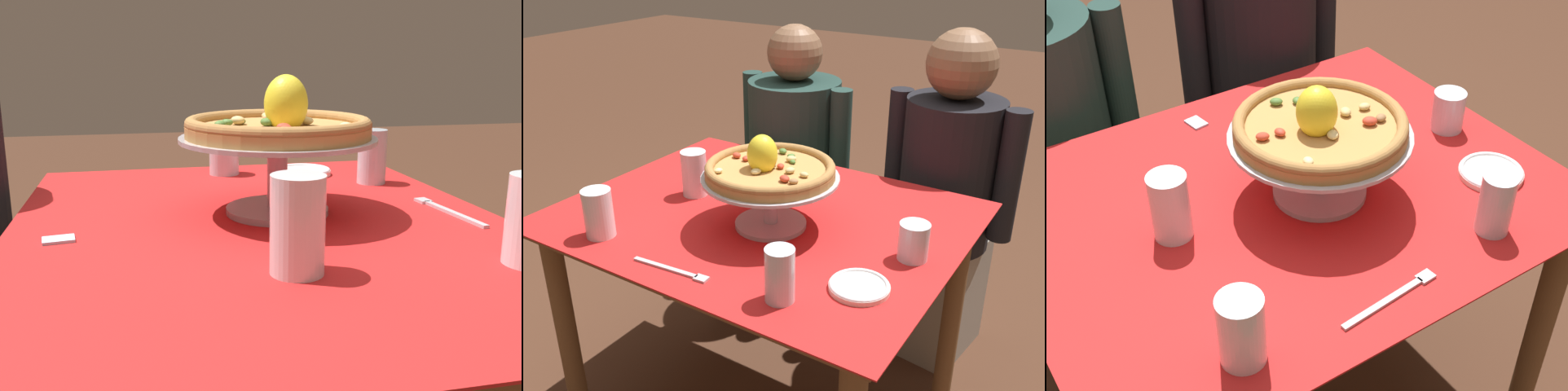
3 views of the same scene
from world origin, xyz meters
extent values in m
cylinder|color=brown|center=(-0.47, -0.36, 0.35)|extent=(0.06, 0.06, 0.70)
cylinder|color=brown|center=(-0.47, 0.36, 0.35)|extent=(0.06, 0.06, 0.70)
cylinder|color=brown|center=(0.47, 0.36, 0.35)|extent=(0.06, 0.06, 0.70)
cube|color=brown|center=(0.00, 0.00, 0.71)|extent=(1.06, 0.84, 0.02)
cube|color=red|center=(0.00, 0.00, 0.73)|extent=(1.10, 0.88, 0.00)
cylinder|color=#B7B7C1|center=(0.06, -0.04, 0.74)|extent=(0.19, 0.19, 0.01)
cylinder|color=#B7B7C1|center=(0.06, -0.04, 0.80)|extent=(0.04, 0.04, 0.13)
cylinder|color=#B7B7C1|center=(0.06, -0.04, 0.87)|extent=(0.36, 0.36, 0.01)
cylinder|color=#BC8447|center=(0.06, -0.04, 0.89)|extent=(0.34, 0.34, 0.02)
torus|color=#A6743E|center=(0.06, -0.04, 0.90)|extent=(0.34, 0.34, 0.02)
ellipsoid|color=#4C7533|center=(0.06, 0.05, 0.90)|extent=(0.03, 0.03, 0.01)
ellipsoid|color=tan|center=(0.16, -0.04, 0.90)|extent=(0.03, 0.02, 0.01)
ellipsoid|color=#4C7533|center=(0.04, -0.02, 0.90)|extent=(0.03, 0.03, 0.02)
ellipsoid|color=tan|center=(0.08, 0.03, 0.90)|extent=(0.04, 0.04, 0.02)
ellipsoid|color=#4C7533|center=(0.09, 0.02, 0.90)|extent=(0.02, 0.02, 0.01)
ellipsoid|color=#C63D28|center=(-0.03, -0.03, 0.90)|extent=(0.02, 0.03, 0.01)
ellipsoid|color=#4C7533|center=(0.04, -0.03, 0.90)|extent=(0.02, 0.02, 0.01)
ellipsoid|color=#4C7533|center=(0.02, 0.07, 0.90)|extent=(0.03, 0.03, 0.01)
ellipsoid|color=tan|center=(0.06, -0.04, 0.91)|extent=(0.04, 0.04, 0.02)
ellipsoid|color=beige|center=(0.05, -0.09, 0.90)|extent=(0.03, 0.03, 0.01)
ellipsoid|color=beige|center=(-0.04, -0.14, 0.90)|extent=(0.02, 0.03, 0.01)
ellipsoid|color=#996B42|center=(0.16, -0.09, 0.90)|extent=(0.03, 0.03, 0.01)
ellipsoid|color=#C63D28|center=(0.13, -0.09, 0.90)|extent=(0.04, 0.03, 0.02)
ellipsoid|color=#C63D28|center=(0.08, -0.03, 0.90)|extent=(0.03, 0.03, 0.01)
ellipsoid|color=#C63D28|center=(-0.06, -0.03, 0.90)|extent=(0.03, 0.03, 0.01)
ellipsoid|color=tan|center=(0.12, -0.04, 0.90)|extent=(0.03, 0.03, 0.01)
ellipsoid|color=yellow|center=(0.04, -0.05, 0.94)|extent=(0.11, 0.11, 0.10)
cylinder|color=silver|center=(0.44, 0.00, 0.78)|extent=(0.07, 0.07, 0.09)
cylinder|color=silver|center=(0.44, 0.00, 0.76)|extent=(0.07, 0.07, 0.05)
cylinder|color=white|center=(-0.29, -0.33, 0.79)|extent=(0.08, 0.08, 0.13)
cylinder|color=silver|center=(-0.29, -0.33, 0.77)|extent=(0.07, 0.07, 0.08)
cylinder|color=silver|center=(0.27, -0.32, 0.79)|extent=(0.07, 0.07, 0.13)
cylinder|color=silver|center=(0.27, -0.32, 0.75)|extent=(0.06, 0.06, 0.05)
cylinder|color=white|center=(-0.25, 0.01, 0.80)|extent=(0.08, 0.08, 0.14)
cylinder|color=silver|center=(-0.25, 0.01, 0.78)|extent=(0.07, 0.07, 0.09)
cylinder|color=silver|center=(0.40, -0.19, 0.74)|extent=(0.14, 0.14, 0.01)
torus|color=white|center=(0.40, -0.19, 0.74)|extent=(0.14, 0.14, 0.01)
cube|color=#B7B7C1|center=(-0.03, -0.36, 0.73)|extent=(0.18, 0.03, 0.01)
cube|color=#B7B7C1|center=(0.07, -0.35, 0.73)|extent=(0.03, 0.03, 0.01)
cube|color=silver|center=(-0.03, 0.34, 0.73)|extent=(0.04, 0.05, 0.00)
cube|color=maroon|center=(-0.32, 0.69, 0.21)|extent=(0.32, 0.35, 0.42)
cylinder|color=#1E3833|center=(-0.32, 0.69, 0.68)|extent=(0.41, 0.41, 0.51)
sphere|color=brown|center=(-0.32, 0.69, 1.04)|extent=(0.21, 0.21, 0.21)
cylinder|color=#1E3833|center=(-0.54, 0.72, 0.71)|extent=(0.08, 0.08, 0.43)
cylinder|color=#1E3833|center=(-0.10, 0.66, 0.71)|extent=(0.08, 0.08, 0.43)
cube|color=gray|center=(0.32, 0.65, 0.22)|extent=(0.32, 0.35, 0.44)
cylinder|color=black|center=(0.32, 0.65, 0.70)|extent=(0.36, 0.36, 0.52)
sphere|color=brown|center=(0.32, 0.65, 1.07)|extent=(0.23, 0.23, 0.23)
cylinder|color=black|center=(0.12, 0.67, 0.74)|extent=(0.08, 0.08, 0.44)
cylinder|color=black|center=(0.52, 0.62, 0.74)|extent=(0.08, 0.08, 0.44)
camera|label=1|loc=(-0.96, 0.21, 1.02)|focal=39.32mm
camera|label=2|loc=(0.85, -1.22, 1.47)|focal=40.65mm
camera|label=3|loc=(-0.61, -0.99, 1.63)|focal=48.95mm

